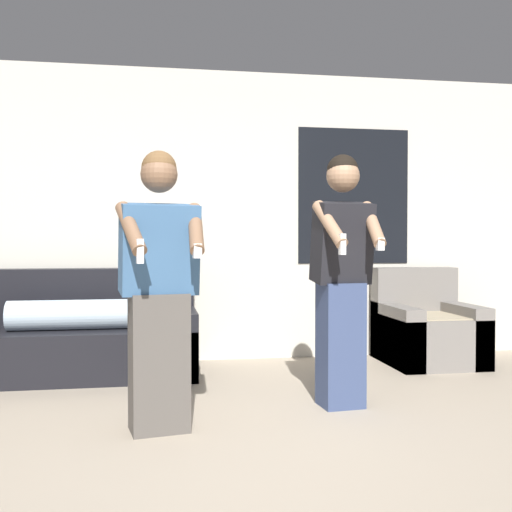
% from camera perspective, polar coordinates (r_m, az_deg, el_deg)
% --- Properties ---
extents(ground_plane, '(14.00, 14.00, 0.00)m').
position_cam_1_polar(ground_plane, '(2.93, 2.60, -20.90)').
color(ground_plane, tan).
extents(wall_back, '(6.86, 0.07, 2.70)m').
position_cam_1_polar(wall_back, '(5.63, -3.48, 3.86)').
color(wall_back, beige).
rests_on(wall_back, ground_plane).
extents(couch, '(1.93, 0.88, 0.87)m').
position_cam_1_polar(couch, '(5.23, -16.50, -7.52)').
color(couch, black).
rests_on(couch, ground_plane).
extents(armchair, '(0.80, 0.84, 0.86)m').
position_cam_1_polar(armchair, '(5.73, 15.97, -6.87)').
color(armchair, slate).
rests_on(armchair, ground_plane).
extents(person_left, '(0.50, 0.53, 1.64)m').
position_cam_1_polar(person_left, '(3.53, -9.21, -3.32)').
color(person_left, '#56514C').
rests_on(person_left, ground_plane).
extents(person_right, '(0.43, 0.51, 1.69)m').
position_cam_1_polar(person_right, '(4.04, 8.18, -1.94)').
color(person_right, '#384770').
rests_on(person_right, ground_plane).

